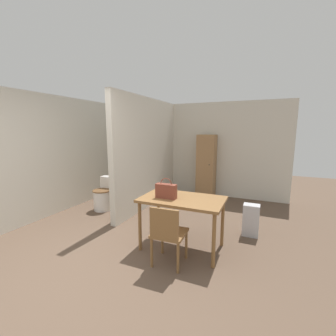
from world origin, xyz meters
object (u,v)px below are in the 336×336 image
Objects in this scene: dining_table at (182,204)px; wooden_chair at (168,233)px; wooden_cabinet at (206,166)px; space_heater at (251,220)px; toilet at (104,196)px; handbag at (166,191)px.

wooden_chair is (-0.01, -0.50, -0.24)m from dining_table.
space_heater is (1.26, -1.91, -0.56)m from wooden_cabinet.
dining_table is 2.78m from wooden_cabinet.
space_heater is at bearing 52.36° from wooden_chair.
toilet is 2.70m from wooden_cabinet.
wooden_cabinet is 2.36m from space_heater.
toilet reaches higher than space_heater.
wooden_chair is 0.50× the size of wooden_cabinet.
dining_table reaches higher than space_heater.
wooden_chair is at bearing -125.05° from space_heater.
wooden_chair is 3.30m from wooden_cabinet.
toilet is at bearing 144.89° from wooden_chair.
dining_table is at bearing -22.13° from toilet.
toilet is 2.31× the size of handbag.
handbag is (2.00, -1.00, 0.59)m from toilet.
toilet is at bearing 157.87° from dining_table.
wooden_cabinet is (-0.32, 3.26, 0.37)m from wooden_chair.
space_heater is at bearing -0.93° from toilet.
wooden_chair is 1.66m from space_heater.
handbag is 2.86m from wooden_cabinet.
dining_table is 0.56m from wooden_chair.
dining_table is 2.23× the size of space_heater.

